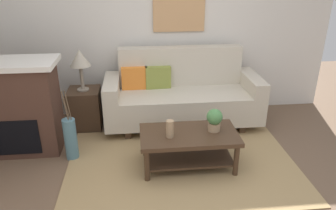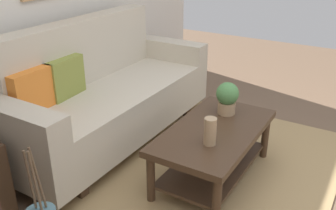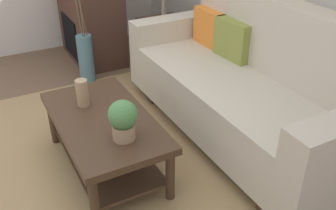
{
  "view_description": "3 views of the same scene",
  "coord_description": "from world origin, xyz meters",
  "px_view_note": "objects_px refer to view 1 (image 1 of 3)",
  "views": [
    {
      "loc": [
        -0.5,
        -2.71,
        2.19
      ],
      "look_at": [
        -0.11,
        1.03,
        0.55
      ],
      "focal_mm": 34.89,
      "sensor_mm": 36.0,
      "label": 1
    },
    {
      "loc": [
        -2.22,
        -0.49,
        1.74
      ],
      "look_at": [
        -0.05,
        0.82,
        0.59
      ],
      "focal_mm": 40.19,
      "sensor_mm": 36.0,
      "label": 2
    },
    {
      "loc": [
        2.22,
        -0.17,
        1.81
      ],
      "look_at": [
        0.3,
        0.85,
        0.55
      ],
      "focal_mm": 41.39,
      "sensor_mm": 36.0,
      "label": 3
    }
  ],
  "objects_px": {
    "couch": "(182,96)",
    "throw_pillow_olive": "(158,77)",
    "coffee_table": "(189,142)",
    "tabletop_vase": "(170,129)",
    "floor_vase": "(71,139)",
    "potted_plant_tabletop": "(214,119)",
    "side_table": "(85,108)",
    "table_lamp": "(80,60)",
    "framed_painting": "(179,9)",
    "fireplace": "(19,107)",
    "throw_pillow_orange": "(134,78)"
  },
  "relations": [
    {
      "from": "couch",
      "to": "throw_pillow_olive",
      "type": "height_order",
      "value": "couch"
    },
    {
      "from": "throw_pillow_olive",
      "to": "coffee_table",
      "type": "relative_size",
      "value": 0.33
    },
    {
      "from": "tabletop_vase",
      "to": "floor_vase",
      "type": "height_order",
      "value": "tabletop_vase"
    },
    {
      "from": "throw_pillow_olive",
      "to": "potted_plant_tabletop",
      "type": "bearing_deg",
      "value": -65.59
    },
    {
      "from": "couch",
      "to": "coffee_table",
      "type": "distance_m",
      "value": 1.12
    },
    {
      "from": "throw_pillow_olive",
      "to": "side_table",
      "type": "distance_m",
      "value": 1.13
    },
    {
      "from": "side_table",
      "to": "table_lamp",
      "type": "bearing_deg",
      "value": 0.0
    },
    {
      "from": "potted_plant_tabletop",
      "to": "framed_painting",
      "type": "height_order",
      "value": "framed_painting"
    },
    {
      "from": "table_lamp",
      "to": "side_table",
      "type": "bearing_deg",
      "value": 0.0
    },
    {
      "from": "fireplace",
      "to": "floor_vase",
      "type": "distance_m",
      "value": 0.75
    },
    {
      "from": "couch",
      "to": "floor_vase",
      "type": "bearing_deg",
      "value": -151.03
    },
    {
      "from": "coffee_table",
      "to": "tabletop_vase",
      "type": "xyz_separation_m",
      "value": [
        -0.22,
        -0.06,
        0.21
      ]
    },
    {
      "from": "potted_plant_tabletop",
      "to": "side_table",
      "type": "xyz_separation_m",
      "value": [
        -1.6,
        1.11,
        -0.29
      ]
    },
    {
      "from": "throw_pillow_orange",
      "to": "couch",
      "type": "bearing_deg",
      "value": -10.56
    },
    {
      "from": "tabletop_vase",
      "to": "framed_painting",
      "type": "xyz_separation_m",
      "value": [
        0.31,
        1.64,
        1.05
      ]
    },
    {
      "from": "throw_pillow_olive",
      "to": "tabletop_vase",
      "type": "height_order",
      "value": "throw_pillow_olive"
    },
    {
      "from": "floor_vase",
      "to": "table_lamp",
      "type": "bearing_deg",
      "value": 85.48
    },
    {
      "from": "fireplace",
      "to": "framed_painting",
      "type": "xyz_separation_m",
      "value": [
        2.07,
        1.0,
        1.0
      ]
    },
    {
      "from": "tabletop_vase",
      "to": "table_lamp",
      "type": "relative_size",
      "value": 0.34
    },
    {
      "from": "coffee_table",
      "to": "side_table",
      "type": "height_order",
      "value": "side_table"
    },
    {
      "from": "side_table",
      "to": "table_lamp",
      "type": "height_order",
      "value": "table_lamp"
    },
    {
      "from": "coffee_table",
      "to": "tabletop_vase",
      "type": "relative_size",
      "value": 5.61
    },
    {
      "from": "tabletop_vase",
      "to": "potted_plant_tabletop",
      "type": "relative_size",
      "value": 0.75
    },
    {
      "from": "coffee_table",
      "to": "potted_plant_tabletop",
      "type": "relative_size",
      "value": 4.2
    },
    {
      "from": "coffee_table",
      "to": "framed_painting",
      "type": "height_order",
      "value": "framed_painting"
    },
    {
      "from": "coffee_table",
      "to": "side_table",
      "type": "bearing_deg",
      "value": 138.72
    },
    {
      "from": "side_table",
      "to": "floor_vase",
      "type": "distance_m",
      "value": 0.84
    },
    {
      "from": "coffee_table",
      "to": "fireplace",
      "type": "xyz_separation_m",
      "value": [
        -1.99,
        0.58,
        0.27
      ]
    },
    {
      "from": "throw_pillow_olive",
      "to": "potted_plant_tabletop",
      "type": "distance_m",
      "value": 1.33
    },
    {
      "from": "couch",
      "to": "throw_pillow_orange",
      "type": "distance_m",
      "value": 0.73
    },
    {
      "from": "throw_pillow_olive",
      "to": "throw_pillow_orange",
      "type": "bearing_deg",
      "value": 180.0
    },
    {
      "from": "side_table",
      "to": "table_lamp",
      "type": "xyz_separation_m",
      "value": [
        0.0,
        0.0,
        0.71
      ]
    },
    {
      "from": "fireplace",
      "to": "framed_painting",
      "type": "height_order",
      "value": "framed_painting"
    },
    {
      "from": "tabletop_vase",
      "to": "floor_vase",
      "type": "xyz_separation_m",
      "value": [
        -1.15,
        0.37,
        -0.27
      ]
    },
    {
      "from": "tabletop_vase",
      "to": "side_table",
      "type": "xyz_separation_m",
      "value": [
        -1.08,
        1.21,
        -0.25
      ]
    },
    {
      "from": "floor_vase",
      "to": "framed_painting",
      "type": "xyz_separation_m",
      "value": [
        1.46,
        1.27,
        1.32
      ]
    },
    {
      "from": "couch",
      "to": "throw_pillow_orange",
      "type": "bearing_deg",
      "value": 169.44
    },
    {
      "from": "couch",
      "to": "throw_pillow_olive",
      "type": "xyz_separation_m",
      "value": [
        -0.34,
        0.13,
        0.25
      ]
    },
    {
      "from": "potted_plant_tabletop",
      "to": "framed_painting",
      "type": "relative_size",
      "value": 0.35
    },
    {
      "from": "throw_pillow_olive",
      "to": "tabletop_vase",
      "type": "bearing_deg",
      "value": -88.61
    },
    {
      "from": "tabletop_vase",
      "to": "framed_painting",
      "type": "relative_size",
      "value": 0.26
    },
    {
      "from": "coffee_table",
      "to": "potted_plant_tabletop",
      "type": "height_order",
      "value": "potted_plant_tabletop"
    },
    {
      "from": "framed_painting",
      "to": "side_table",
      "type": "bearing_deg",
      "value": -162.75
    },
    {
      "from": "tabletop_vase",
      "to": "couch",
      "type": "bearing_deg",
      "value": 75.36
    },
    {
      "from": "coffee_table",
      "to": "potted_plant_tabletop",
      "type": "xyz_separation_m",
      "value": [
        0.29,
        0.03,
        0.26
      ]
    },
    {
      "from": "coffee_table",
      "to": "fireplace",
      "type": "height_order",
      "value": "fireplace"
    },
    {
      "from": "framed_painting",
      "to": "tabletop_vase",
      "type": "bearing_deg",
      "value": -100.58
    },
    {
      "from": "table_lamp",
      "to": "fireplace",
      "type": "height_order",
      "value": "fireplace"
    },
    {
      "from": "coffee_table",
      "to": "floor_vase",
      "type": "distance_m",
      "value": 1.41
    },
    {
      "from": "throw_pillow_olive",
      "to": "table_lamp",
      "type": "xyz_separation_m",
      "value": [
        -1.05,
        -0.09,
        0.31
      ]
    }
  ]
}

